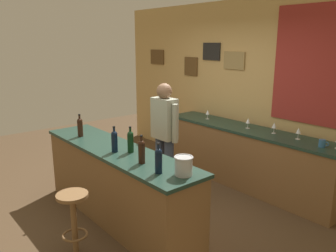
{
  "coord_description": "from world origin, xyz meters",
  "views": [
    {
      "loc": [
        3.36,
        -2.41,
        2.17
      ],
      "look_at": [
        -0.03,
        0.45,
        1.05
      ],
      "focal_mm": 36.23,
      "sensor_mm": 36.0,
      "label": 1
    }
  ],
  "objects_px": {
    "wine_bottle_c": "(130,141)",
    "wine_bottle_a": "(80,126)",
    "wine_glass_b": "(248,121)",
    "wine_glass_c": "(274,126)",
    "bartender": "(164,133)",
    "coffee_mug": "(322,143)",
    "ice_bucket": "(184,165)",
    "wine_glass_a": "(208,113)",
    "wine_bottle_b": "(114,141)",
    "wine_bottle_e": "(159,160)",
    "wine_bottle_d": "(142,151)",
    "bar_stool": "(73,214)",
    "wine_glass_d": "(299,131)"
  },
  "relations": [
    {
      "from": "wine_bottle_b",
      "to": "wine_bottle_e",
      "type": "xyz_separation_m",
      "value": [
        0.83,
        -0.02,
        0.0
      ]
    },
    {
      "from": "bartender",
      "to": "wine_bottle_e",
      "type": "height_order",
      "value": "bartender"
    },
    {
      "from": "wine_bottle_a",
      "to": "wine_glass_a",
      "type": "relative_size",
      "value": 1.97
    },
    {
      "from": "wine_bottle_e",
      "to": "wine_glass_b",
      "type": "relative_size",
      "value": 1.97
    },
    {
      "from": "wine_bottle_d",
      "to": "wine_glass_c",
      "type": "height_order",
      "value": "wine_bottle_d"
    },
    {
      "from": "ice_bucket",
      "to": "bartender",
      "type": "bearing_deg",
      "value": 147.56
    },
    {
      "from": "bartender",
      "to": "ice_bucket",
      "type": "xyz_separation_m",
      "value": [
        1.25,
        -0.79,
        0.08
      ]
    },
    {
      "from": "wine_glass_d",
      "to": "wine_bottle_e",
      "type": "bearing_deg",
      "value": -95.87
    },
    {
      "from": "bar_stool",
      "to": "wine_bottle_c",
      "type": "distance_m",
      "value": 1.0
    },
    {
      "from": "ice_bucket",
      "to": "wine_glass_c",
      "type": "distance_m",
      "value": 2.07
    },
    {
      "from": "coffee_mug",
      "to": "wine_bottle_e",
      "type": "bearing_deg",
      "value": -105.96
    },
    {
      "from": "wine_bottle_c",
      "to": "wine_bottle_e",
      "type": "bearing_deg",
      "value": -12.05
    },
    {
      "from": "bartender",
      "to": "wine_bottle_b",
      "type": "distance_m",
      "value": 0.96
    },
    {
      "from": "wine_bottle_d",
      "to": "wine_glass_a",
      "type": "xyz_separation_m",
      "value": [
        -1.04,
        2.1,
        -0.05
      ]
    },
    {
      "from": "ice_bucket",
      "to": "wine_glass_a",
      "type": "xyz_separation_m",
      "value": [
        -1.57,
        1.99,
        -0.01
      ]
    },
    {
      "from": "wine_glass_d",
      "to": "ice_bucket",
      "type": "bearing_deg",
      "value": -90.91
    },
    {
      "from": "wine_bottle_b",
      "to": "ice_bucket",
      "type": "distance_m",
      "value": 1.03
    },
    {
      "from": "ice_bucket",
      "to": "wine_glass_c",
      "type": "relative_size",
      "value": 1.21
    },
    {
      "from": "wine_bottle_e",
      "to": "ice_bucket",
      "type": "relative_size",
      "value": 1.63
    },
    {
      "from": "bar_stool",
      "to": "wine_glass_c",
      "type": "xyz_separation_m",
      "value": [
        0.44,
        2.83,
        0.55
      ]
    },
    {
      "from": "wine_bottle_b",
      "to": "wine_glass_b",
      "type": "xyz_separation_m",
      "value": [
        0.27,
        2.13,
        -0.05
      ]
    },
    {
      "from": "wine_bottle_a",
      "to": "wine_glass_b",
      "type": "relative_size",
      "value": 1.97
    },
    {
      "from": "wine_bottle_b",
      "to": "coffee_mug",
      "type": "distance_m",
      "value": 2.52
    },
    {
      "from": "wine_bottle_b",
      "to": "wine_bottle_a",
      "type": "bearing_deg",
      "value": -179.61
    },
    {
      "from": "wine_bottle_c",
      "to": "wine_bottle_a",
      "type": "bearing_deg",
      "value": -171.96
    },
    {
      "from": "wine_glass_a",
      "to": "wine_glass_d",
      "type": "xyz_separation_m",
      "value": [
        1.6,
        0.04,
        0.0
      ]
    },
    {
      "from": "wine_bottle_b",
      "to": "wine_glass_b",
      "type": "bearing_deg",
      "value": 82.68
    },
    {
      "from": "wine_bottle_e",
      "to": "wine_glass_c",
      "type": "xyz_separation_m",
      "value": [
        -0.15,
        2.19,
        -0.05
      ]
    },
    {
      "from": "wine_glass_c",
      "to": "wine_bottle_d",
      "type": "bearing_deg",
      "value": -94.78
    },
    {
      "from": "wine_glass_a",
      "to": "coffee_mug",
      "type": "height_order",
      "value": "wine_glass_a"
    },
    {
      "from": "wine_bottle_b",
      "to": "wine_bottle_d",
      "type": "relative_size",
      "value": 1.0
    },
    {
      "from": "wine_glass_a",
      "to": "wine_glass_c",
      "type": "height_order",
      "value": "same"
    },
    {
      "from": "wine_glass_b",
      "to": "wine_glass_c",
      "type": "distance_m",
      "value": 0.41
    },
    {
      "from": "ice_bucket",
      "to": "wine_bottle_d",
      "type": "bearing_deg",
      "value": -167.8
    },
    {
      "from": "ice_bucket",
      "to": "wine_glass_d",
      "type": "distance_m",
      "value": 2.03
    },
    {
      "from": "wine_bottle_a",
      "to": "wine_glass_a",
      "type": "bearing_deg",
      "value": 81.4
    },
    {
      "from": "wine_bottle_e",
      "to": "wine_glass_b",
      "type": "distance_m",
      "value": 2.22
    },
    {
      "from": "bar_stool",
      "to": "wine_bottle_c",
      "type": "bearing_deg",
      "value": 98.05
    },
    {
      "from": "wine_bottle_e",
      "to": "wine_glass_a",
      "type": "relative_size",
      "value": 1.97
    },
    {
      "from": "bartender",
      "to": "wine_bottle_b",
      "type": "bearing_deg",
      "value": -76.46
    },
    {
      "from": "bartender",
      "to": "wine_bottle_e",
      "type": "distance_m",
      "value": 1.42
    },
    {
      "from": "wine_glass_c",
      "to": "bar_stool",
      "type": "bearing_deg",
      "value": -98.89
    },
    {
      "from": "wine_bottle_a",
      "to": "wine_bottle_c",
      "type": "xyz_separation_m",
      "value": [
        0.99,
        0.14,
        0.0
      ]
    },
    {
      "from": "wine_glass_a",
      "to": "wine_glass_c",
      "type": "xyz_separation_m",
      "value": [
        1.22,
        0.06,
        0.0
      ]
    },
    {
      "from": "wine_bottle_c",
      "to": "wine_glass_a",
      "type": "relative_size",
      "value": 1.97
    },
    {
      "from": "wine_bottle_b",
      "to": "wine_glass_c",
      "type": "bearing_deg",
      "value": 72.58
    },
    {
      "from": "bartender",
      "to": "wine_bottle_b",
      "type": "relative_size",
      "value": 5.29
    },
    {
      "from": "wine_bottle_e",
      "to": "ice_bucket",
      "type": "xyz_separation_m",
      "value": [
        0.19,
        0.15,
        -0.04
      ]
    },
    {
      "from": "bartender",
      "to": "coffee_mug",
      "type": "xyz_separation_m",
      "value": [
        1.65,
        1.14,
        0.01
      ]
    },
    {
      "from": "wine_bottle_a",
      "to": "wine_bottle_c",
      "type": "height_order",
      "value": "same"
    }
  ]
}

